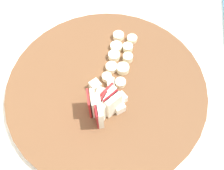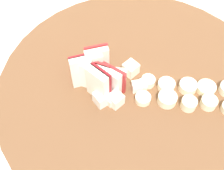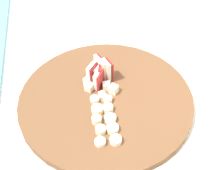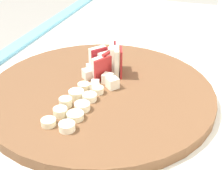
% 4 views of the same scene
% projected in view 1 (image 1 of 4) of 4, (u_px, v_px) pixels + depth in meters
% --- Properties ---
extents(tiled_countertop, '(1.39, 0.67, 0.91)m').
position_uv_depth(tiled_countertop, '(101.00, 156.00, 0.96)').
color(tiled_countertop, silver).
rests_on(tiled_countertop, ground).
extents(cutting_board, '(0.45, 0.45, 0.02)m').
position_uv_depth(cutting_board, '(107.00, 87.00, 0.59)').
color(cutting_board, brown).
rests_on(cutting_board, tiled_countertop).
extents(apple_wedge_fan, '(0.08, 0.07, 0.06)m').
position_uv_depth(apple_wedge_fan, '(103.00, 105.00, 0.52)').
color(apple_wedge_fan, maroon).
rests_on(apple_wedge_fan, cutting_board).
extents(apple_dice_pile, '(0.09, 0.09, 0.02)m').
position_uv_depth(apple_dice_pile, '(110.00, 94.00, 0.55)').
color(apple_dice_pile, '#EFE5CC').
rests_on(apple_dice_pile, cutting_board).
extents(banana_slice_rows, '(0.16, 0.06, 0.02)m').
position_uv_depth(banana_slice_rows, '(120.00, 57.00, 0.61)').
color(banana_slice_rows, beige).
rests_on(banana_slice_rows, cutting_board).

